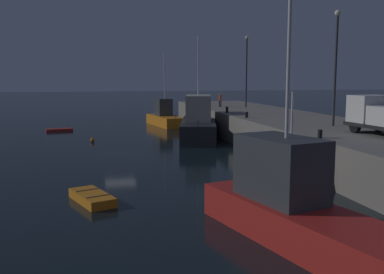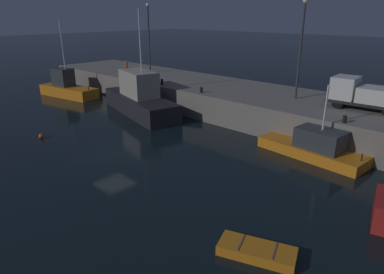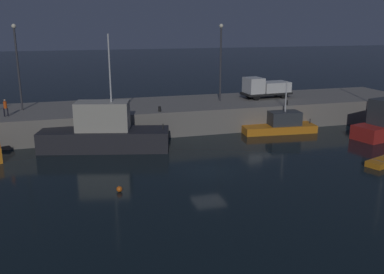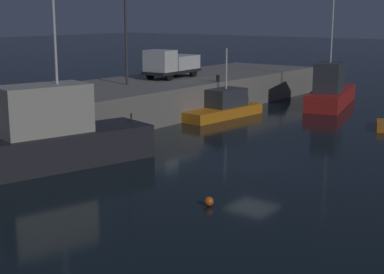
{
  "view_description": "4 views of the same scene",
  "coord_description": "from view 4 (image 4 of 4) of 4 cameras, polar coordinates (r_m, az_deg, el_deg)",
  "views": [
    {
      "loc": [
        36.59,
        -2.26,
        6.27
      ],
      "look_at": [
        4.19,
        5.14,
        1.76
      ],
      "focal_mm": 41.58,
      "sensor_mm": 36.0,
      "label": 1
    },
    {
      "loc": [
        20.63,
        -13.12,
        9.88
      ],
      "look_at": [
        4.5,
        3.91,
        1.42
      ],
      "focal_mm": 32.07,
      "sensor_mm": 36.0,
      "label": 2
    },
    {
      "loc": [
        -9.97,
        -29.75,
        11.22
      ],
      "look_at": [
        0.18,
        5.34,
        1.42
      ],
      "focal_mm": 39.9,
      "sensor_mm": 36.0,
      "label": 3
    },
    {
      "loc": [
        -26.4,
        -15.98,
        8.05
      ],
      "look_at": [
        0.55,
        4.64,
        0.82
      ],
      "focal_mm": 54.37,
      "sensor_mm": 36.0,
      "label": 4
    }
  ],
  "objects": [
    {
      "name": "lamp_post_east",
      "position": [
        45.55,
        -6.53,
        11.3
      ],
      "size": [
        0.44,
        0.44,
        8.52
      ],
      "color": "#38383D",
      "rests_on": "pier_quay"
    },
    {
      "name": "bollard_east",
      "position": [
        33.92,
        -17.2,
        2.78
      ],
      "size": [
        0.28,
        0.28,
        0.64
      ],
      "primitive_type": "cylinder",
      "color": "black",
      "rests_on": "pier_quay"
    },
    {
      "name": "fishing_boat_white",
      "position": [
        46.13,
        3.0,
        2.99
      ],
      "size": [
        7.95,
        3.19,
        5.38
      ],
      "color": "orange",
      "rests_on": "ground"
    },
    {
      "name": "fishing_boat_blue",
      "position": [
        31.7,
        -14.12,
        -0.12
      ],
      "size": [
        12.04,
        6.05,
        10.32
      ],
      "color": "#232328",
      "rests_on": "ground"
    },
    {
      "name": "mooring_buoy_near",
      "position": [
        24.93,
        1.67,
        -6.33
      ],
      "size": [
        0.41,
        0.41,
        0.41
      ],
      "primitive_type": "sphere",
      "color": "orange",
      "rests_on": "ground"
    },
    {
      "name": "fishing_trawler_red",
      "position": [
        52.88,
        13.43,
        4.41
      ],
      "size": [
        10.84,
        5.33,
        10.46
      ],
      "color": "red",
      "rests_on": "ground"
    },
    {
      "name": "pier_quay",
      "position": [
        41.66,
        -12.46,
        2.41
      ],
      "size": [
        58.54,
        9.66,
        2.6
      ],
      "color": "gray",
      "rests_on": "ground"
    },
    {
      "name": "utility_truck",
      "position": [
        50.18,
        -2.08,
        7.21
      ],
      "size": [
        5.93,
        2.71,
        2.48
      ],
      "color": "black",
      "rests_on": "pier_quay"
    },
    {
      "name": "bollard_central",
      "position": [
        47.73,
        2.56,
        5.77
      ],
      "size": [
        0.28,
        0.28,
        0.53
      ],
      "primitive_type": "cylinder",
      "color": "black",
      "rests_on": "pier_quay"
    },
    {
      "name": "bollard_west",
      "position": [
        37.5,
        -10.24,
        3.87
      ],
      "size": [
        0.28,
        0.28,
        0.52
      ],
      "primitive_type": "cylinder",
      "color": "black",
      "rests_on": "pier_quay"
    },
    {
      "name": "ground_plane",
      "position": [
        31.9,
        6.03,
        -2.66
      ],
      "size": [
        320.0,
        320.0,
        0.0
      ],
      "primitive_type": "plane",
      "color": "black"
    }
  ]
}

